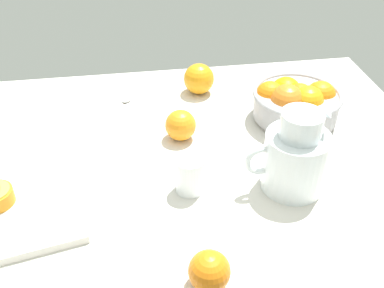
{
  "coord_description": "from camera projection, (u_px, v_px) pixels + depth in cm",
  "views": [
    {
      "loc": [
        -12.28,
        -84.8,
        65.55
      ],
      "look_at": [
        0.29,
        -2.77,
        4.69
      ],
      "focal_mm": 42.26,
      "sensor_mm": 36.0,
      "label": 1
    }
  ],
  "objects": [
    {
      "name": "ground_plane",
      "position": [
        189.0,
        158.0,
        1.09
      ],
      "size": [
        120.52,
        87.7,
        3.0
      ],
      "primitive_type": "cube",
      "color": "silver"
    },
    {
      "name": "fruit_bowl",
      "position": [
        296.0,
        102.0,
        1.17
      ],
      "size": [
        22.86,
        22.86,
        11.31
      ],
      "color": "#99999E",
      "rests_on": "ground_plane"
    },
    {
      "name": "loose_orange_0",
      "position": [
        181.0,
        125.0,
        1.11
      ],
      "size": [
        7.67,
        7.67,
        7.67
      ],
      "primitive_type": "sphere",
      "color": "orange",
      "rests_on": "ground_plane"
    },
    {
      "name": "spoon",
      "position": [
        119.0,
        105.0,
        1.25
      ],
      "size": [
        10.33,
        11.34,
        1.0
      ],
      "color": "silver",
      "rests_on": "ground_plane"
    },
    {
      "name": "loose_orange_2",
      "position": [
        209.0,
        271.0,
        0.76
      ],
      "size": [
        7.26,
        7.26,
        7.26
      ],
      "primitive_type": "sphere",
      "color": "orange",
      "rests_on": "ground_plane"
    },
    {
      "name": "juice_pitcher",
      "position": [
        295.0,
        161.0,
        0.95
      ],
      "size": [
        17.83,
        13.54,
        19.07
      ],
      "color": "white",
      "rests_on": "ground_plane"
    },
    {
      "name": "loose_orange_3",
      "position": [
        199.0,
        79.0,
        1.29
      ],
      "size": [
        8.74,
        8.74,
        8.74
      ],
      "primitive_type": "sphere",
      "color": "orange",
      "rests_on": "ground_plane"
    },
    {
      "name": "juice_glass",
      "position": [
        190.0,
        176.0,
        0.95
      ],
      "size": [
        6.27,
        6.27,
        8.23
      ],
      "color": "white",
      "rests_on": "ground_plane"
    }
  ]
}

